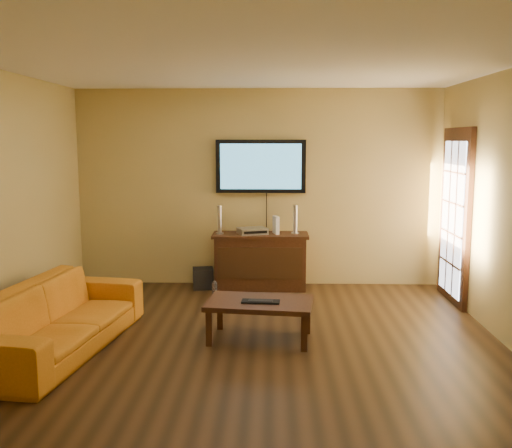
{
  "coord_description": "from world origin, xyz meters",
  "views": [
    {
      "loc": [
        0.19,
        -5.35,
        2.01
      ],
      "look_at": [
        0.02,
        0.8,
        1.1
      ],
      "focal_mm": 40.0,
      "sensor_mm": 36.0,
      "label": 1
    }
  ],
  "objects_px": {
    "bottle": "(215,289)",
    "keyboard": "(261,301)",
    "speaker_right": "(295,221)",
    "media_console": "(260,261)",
    "sofa": "(58,306)",
    "av_receiver": "(252,231)",
    "coffee_table": "(260,306)",
    "television": "(261,166)",
    "subwoofer": "(203,278)",
    "game_console": "(276,225)",
    "speaker_left": "(220,221)"
  },
  "relations": [
    {
      "from": "bottle",
      "to": "keyboard",
      "type": "bearing_deg",
      "value": -69.36
    },
    {
      "from": "speaker_right",
      "to": "bottle",
      "type": "height_order",
      "value": "speaker_right"
    },
    {
      "from": "media_console",
      "to": "keyboard",
      "type": "distance_m",
      "value": 2.09
    },
    {
      "from": "sofa",
      "to": "av_receiver",
      "type": "height_order",
      "value": "sofa"
    },
    {
      "from": "sofa",
      "to": "speaker_right",
      "type": "height_order",
      "value": "speaker_right"
    },
    {
      "from": "coffee_table",
      "to": "media_console",
      "type": "bearing_deg",
      "value": 91.02
    },
    {
      "from": "speaker_right",
      "to": "av_receiver",
      "type": "xyz_separation_m",
      "value": [
        -0.58,
        -0.06,
        -0.13
      ]
    },
    {
      "from": "television",
      "to": "speaker_right",
      "type": "relative_size",
      "value": 3.18
    },
    {
      "from": "subwoofer",
      "to": "game_console",
      "type": "bearing_deg",
      "value": -7.25
    },
    {
      "from": "television",
      "to": "subwoofer",
      "type": "height_order",
      "value": "television"
    },
    {
      "from": "game_console",
      "to": "keyboard",
      "type": "bearing_deg",
      "value": -110.65
    },
    {
      "from": "subwoofer",
      "to": "coffee_table",
      "type": "bearing_deg",
      "value": -77.03
    },
    {
      "from": "av_receiver",
      "to": "subwoofer",
      "type": "bearing_deg",
      "value": 160.3
    },
    {
      "from": "speaker_right",
      "to": "keyboard",
      "type": "xyz_separation_m",
      "value": [
        -0.43,
        -2.12,
        -0.52
      ]
    },
    {
      "from": "coffee_table",
      "to": "speaker_left",
      "type": "distance_m",
      "value": 2.17
    },
    {
      "from": "television",
      "to": "speaker_left",
      "type": "height_order",
      "value": "television"
    },
    {
      "from": "television",
      "to": "subwoofer",
      "type": "xyz_separation_m",
      "value": [
        -0.78,
        -0.23,
        -1.51
      ]
    },
    {
      "from": "media_console",
      "to": "game_console",
      "type": "xyz_separation_m",
      "value": [
        0.21,
        0.01,
        0.49
      ]
    },
    {
      "from": "media_console",
      "to": "sofa",
      "type": "xyz_separation_m",
      "value": [
        -1.89,
        -2.38,
        0.05
      ]
    },
    {
      "from": "subwoofer",
      "to": "sofa",
      "type": "bearing_deg",
      "value": -124.52
    },
    {
      "from": "media_console",
      "to": "sofa",
      "type": "height_order",
      "value": "sofa"
    },
    {
      "from": "bottle",
      "to": "subwoofer",
      "type": "bearing_deg",
      "value": 116.84
    },
    {
      "from": "media_console",
      "to": "sofa",
      "type": "relative_size",
      "value": 0.58
    },
    {
      "from": "media_console",
      "to": "coffee_table",
      "type": "relative_size",
      "value": 1.15
    },
    {
      "from": "av_receiver",
      "to": "subwoofer",
      "type": "height_order",
      "value": "av_receiver"
    },
    {
      "from": "bottle",
      "to": "coffee_table",
      "type": "bearing_deg",
      "value": -68.98
    },
    {
      "from": "speaker_left",
      "to": "speaker_right",
      "type": "bearing_deg",
      "value": 3.07
    },
    {
      "from": "sofa",
      "to": "subwoofer",
      "type": "xyz_separation_m",
      "value": [
        1.11,
        2.35,
        -0.3
      ]
    },
    {
      "from": "media_console",
      "to": "subwoofer",
      "type": "height_order",
      "value": "media_console"
    },
    {
      "from": "coffee_table",
      "to": "game_console",
      "type": "relative_size",
      "value": 4.67
    },
    {
      "from": "speaker_left",
      "to": "game_console",
      "type": "height_order",
      "value": "speaker_left"
    },
    {
      "from": "media_console",
      "to": "coffee_table",
      "type": "bearing_deg",
      "value": -88.98
    },
    {
      "from": "game_console",
      "to": "keyboard",
      "type": "distance_m",
      "value": 2.16
    },
    {
      "from": "television",
      "to": "game_console",
      "type": "relative_size",
      "value": 5.11
    },
    {
      "from": "television",
      "to": "coffee_table",
      "type": "distance_m",
      "value": 2.59
    },
    {
      "from": "speaker_left",
      "to": "television",
      "type": "bearing_deg",
      "value": 22.75
    },
    {
      "from": "bottle",
      "to": "keyboard",
      "type": "relative_size",
      "value": 0.53
    },
    {
      "from": "av_receiver",
      "to": "game_console",
      "type": "xyz_separation_m",
      "value": [
        0.32,
        0.03,
        0.08
      ]
    },
    {
      "from": "game_console",
      "to": "bottle",
      "type": "height_order",
      "value": "game_console"
    },
    {
      "from": "media_console",
      "to": "television",
      "type": "height_order",
      "value": "television"
    },
    {
      "from": "coffee_table",
      "to": "sofa",
      "type": "relative_size",
      "value": 0.51
    },
    {
      "from": "av_receiver",
      "to": "game_console",
      "type": "bearing_deg",
      "value": -13.82
    },
    {
      "from": "speaker_right",
      "to": "game_console",
      "type": "distance_m",
      "value": 0.27
    },
    {
      "from": "coffee_table",
      "to": "speaker_right",
      "type": "relative_size",
      "value": 2.91
    },
    {
      "from": "speaker_left",
      "to": "bottle",
      "type": "xyz_separation_m",
      "value": [
        -0.04,
        -0.39,
        -0.83
      ]
    },
    {
      "from": "media_console",
      "to": "av_receiver",
      "type": "relative_size",
      "value": 3.46
    },
    {
      "from": "media_console",
      "to": "bottle",
      "type": "height_order",
      "value": "media_console"
    },
    {
      "from": "sofa",
      "to": "game_console",
      "type": "height_order",
      "value": "game_console"
    },
    {
      "from": "speaker_right",
      "to": "keyboard",
      "type": "bearing_deg",
      "value": -101.34
    },
    {
      "from": "sofa",
      "to": "keyboard",
      "type": "xyz_separation_m",
      "value": [
        1.94,
        0.28,
        -0.02
      ]
    }
  ]
}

